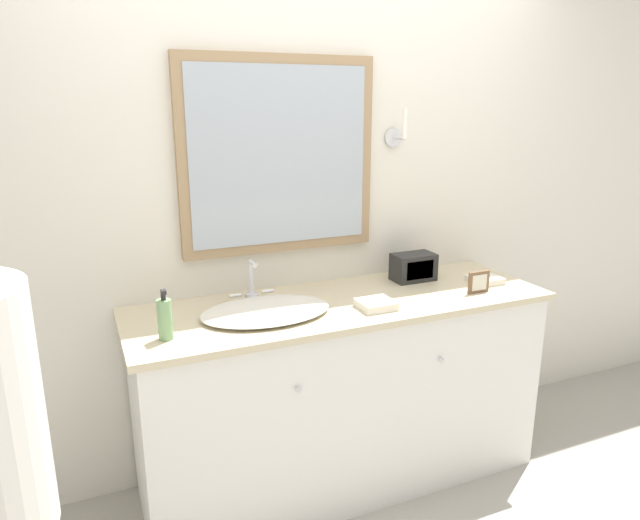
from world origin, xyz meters
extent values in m
plane|color=#9E998E|center=(0.00, 0.00, 0.00)|extent=(14.00, 14.00, 0.00)
cube|color=silver|center=(0.00, 0.66, 1.27)|extent=(8.00, 0.06, 2.55)
cube|color=#997A56|center=(-0.18, 0.61, 1.53)|extent=(0.92, 0.04, 0.88)
cube|color=#9EA8B2|center=(-0.18, 0.59, 1.53)|extent=(0.83, 0.01, 0.79)
cylinder|color=silver|center=(0.41, 0.62, 1.59)|extent=(0.09, 0.01, 0.09)
cylinder|color=silver|center=(0.41, 0.57, 1.59)|extent=(0.02, 0.10, 0.02)
cylinder|color=white|center=(0.41, 0.52, 1.66)|extent=(0.02, 0.02, 0.14)
cube|color=silver|center=(0.00, 0.32, 0.44)|extent=(1.84, 0.58, 0.88)
cube|color=#C6B793|center=(0.00, 0.32, 0.89)|extent=(1.90, 0.62, 0.03)
sphere|color=silver|center=(-0.33, 0.02, 0.68)|extent=(0.02, 0.02, 0.02)
sphere|color=silver|center=(0.33, 0.02, 0.68)|extent=(0.02, 0.02, 0.02)
ellipsoid|color=silver|center=(-0.37, 0.29, 0.92)|extent=(0.55, 0.37, 0.03)
cylinder|color=silver|center=(-0.37, 0.50, 0.92)|extent=(0.06, 0.06, 0.03)
cylinder|color=silver|center=(-0.37, 0.50, 1.01)|extent=(0.02, 0.02, 0.15)
cylinder|color=silver|center=(-0.37, 0.46, 1.08)|extent=(0.02, 0.07, 0.02)
cylinder|color=white|center=(-0.44, 0.50, 0.94)|extent=(0.06, 0.02, 0.02)
cylinder|color=white|center=(-0.29, 0.50, 0.94)|extent=(0.06, 0.02, 0.02)
cylinder|color=#709966|center=(-0.79, 0.20, 0.98)|extent=(0.06, 0.06, 0.15)
cylinder|color=black|center=(-0.79, 0.20, 1.08)|extent=(0.02, 0.02, 0.04)
cube|color=black|center=(-0.79, 0.19, 1.09)|extent=(0.02, 0.03, 0.01)
cube|color=black|center=(0.45, 0.46, 0.97)|extent=(0.21, 0.13, 0.13)
cube|color=black|center=(0.45, 0.40, 0.97)|extent=(0.15, 0.01, 0.09)
cube|color=brown|center=(0.62, 0.17, 0.96)|extent=(0.11, 0.01, 0.10)
cube|color=beige|center=(0.62, 0.16, 0.96)|extent=(0.08, 0.00, 0.07)
cube|color=silver|center=(0.09, 0.17, 0.92)|extent=(0.15, 0.14, 0.04)
cube|color=silver|center=(0.75, 0.28, 0.92)|extent=(0.15, 0.13, 0.03)
camera|label=1|loc=(-1.05, -1.84, 1.76)|focal=32.00mm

